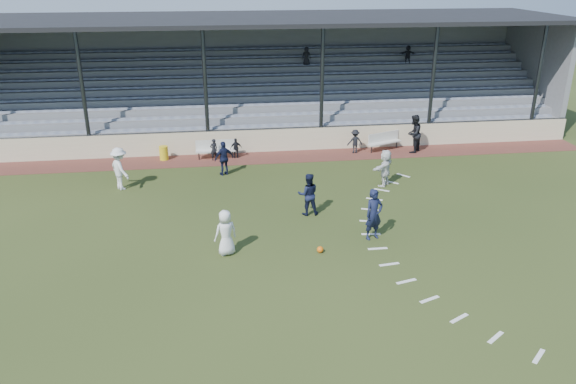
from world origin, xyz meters
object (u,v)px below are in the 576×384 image
Objects in this scene: trash_bin at (164,153)px; official at (414,134)px; bench_right at (384,140)px; football at (320,250)px; bench_left at (215,148)px; player_white_lead at (226,233)px; player_navy_lead at (374,214)px.

trash_bin is 13.02m from official.
bench_right is at bearing -69.65° from official.
football is at bearing -60.78° from trash_bin.
official is at bearing -2.86° from bench_left.
bench_left is 1.24× the size of player_white_lead.
bench_right is at bearing 0.62° from trash_bin.
bench_left is 11.36m from player_navy_lead.
trash_bin is at bearing 119.22° from football.
player_navy_lead is at bearing 21.49° from football.
bench_right is 1.00× the size of official.
player_white_lead is 5.34m from player_navy_lead.
player_white_lead reaches higher than trash_bin.
bench_right is 12.28m from football.
official is at bearing 56.26° from football.
official is at bearing -1.99° from trash_bin.
official is (6.93, 10.38, 0.91)m from football.
football is at bearing -139.03° from bench_right.
football is (6.06, -10.83, -0.26)m from trash_bin.
football is 0.12× the size of player_navy_lead.
official reaches higher than trash_bin.
bench_left is at bearing -49.45° from official.
player_navy_lead reaches higher than player_white_lead.
football is 3.31m from player_white_lead.
bench_right is 1.23× the size of player_white_lead.
player_white_lead is (0.22, -10.39, 0.23)m from bench_left.
bench_left is 8.96m from bench_right.
bench_left is at bearing -109.98° from player_white_lead.
bench_right is at bearing 52.70° from player_navy_lead.
player_navy_lead is (8.16, -10.01, 0.58)m from trash_bin.
player_navy_lead is 0.95× the size of official.
bench_right is at bearing 63.28° from football.
official is (4.84, 9.56, 0.07)m from player_navy_lead.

